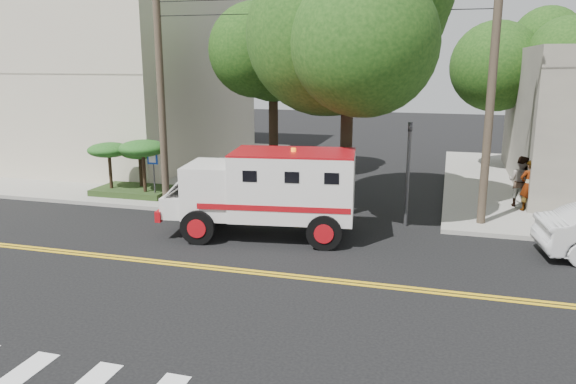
% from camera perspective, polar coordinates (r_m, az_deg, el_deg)
% --- Properties ---
extents(ground, '(100.00, 100.00, 0.00)m').
position_cam_1_polar(ground, '(15.45, -4.21, -8.06)').
color(ground, black).
rests_on(ground, ground).
extents(sidewalk_nw, '(17.00, 17.00, 0.15)m').
position_cam_1_polar(sidewalk_nw, '(33.20, -18.23, 2.97)').
color(sidewalk_nw, gray).
rests_on(sidewalk_nw, ground).
extents(building_left, '(16.00, 14.00, 10.00)m').
position_cam_1_polar(building_left, '(35.12, -20.21, 11.69)').
color(building_left, beige).
rests_on(building_left, sidewalk_nw).
extents(utility_pole_left, '(0.28, 0.28, 9.00)m').
position_cam_1_polar(utility_pole_left, '(22.23, -12.80, 10.06)').
color(utility_pole_left, '#382D23').
rests_on(utility_pole_left, ground).
extents(utility_pole_right, '(0.28, 0.28, 9.00)m').
position_cam_1_polar(utility_pole_right, '(19.76, 19.92, 9.26)').
color(utility_pole_right, '#382D23').
rests_on(utility_pole_right, ground).
extents(tree_main, '(6.08, 5.70, 9.85)m').
position_cam_1_polar(tree_main, '(20.00, 7.40, 17.71)').
color(tree_main, black).
rests_on(tree_main, ground).
extents(tree_left, '(4.48, 4.20, 7.70)m').
position_cam_1_polar(tree_left, '(26.43, -0.99, 13.50)').
color(tree_left, black).
rests_on(tree_left, ground).
extents(tree_right, '(4.80, 4.50, 8.20)m').
position_cam_1_polar(tree_right, '(29.51, 24.09, 13.06)').
color(tree_right, black).
rests_on(tree_right, ground).
extents(traffic_signal, '(0.15, 0.18, 3.60)m').
position_cam_1_polar(traffic_signal, '(19.42, 12.13, 2.92)').
color(traffic_signal, '#3F3F42').
rests_on(traffic_signal, ground).
extents(accessibility_sign, '(0.45, 0.10, 2.02)m').
position_cam_1_polar(accessibility_sign, '(23.04, -13.51, 2.26)').
color(accessibility_sign, '#3F3F42').
rests_on(accessibility_sign, ground).
extents(palm_planter, '(3.52, 2.63, 2.36)m').
position_cam_1_polar(palm_planter, '(23.99, -15.60, 3.25)').
color(palm_planter, '#1E3314').
rests_on(palm_planter, sidewalk_nw).
extents(armored_truck, '(6.43, 3.20, 2.81)m').
position_cam_1_polar(armored_truck, '(18.00, -1.98, 0.38)').
color(armored_truck, silver).
rests_on(armored_truck, ground).
extents(pedestrian_a, '(0.82, 0.68, 1.91)m').
position_cam_1_polar(pedestrian_a, '(22.52, 23.27, 0.61)').
color(pedestrian_a, gray).
rests_on(pedestrian_a, sidewalk_ne).
extents(pedestrian_b, '(1.19, 1.12, 1.95)m').
position_cam_1_polar(pedestrian_b, '(23.05, 22.53, 1.00)').
color(pedestrian_b, gray).
rests_on(pedestrian_b, sidewalk_ne).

